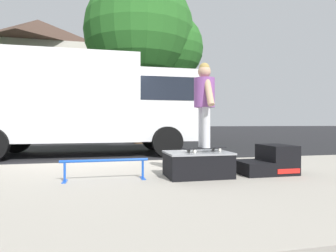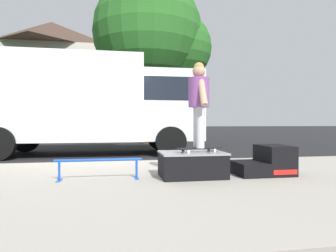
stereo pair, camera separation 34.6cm
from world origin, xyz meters
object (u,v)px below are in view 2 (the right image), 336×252
(skate_box, at_px, (192,164))
(skateboard, at_px, (199,148))
(skater_kid, at_px, (199,98))
(box_truck, at_px, (93,101))
(kicker_ramp, at_px, (266,162))
(street_tree_neighbour, at_px, (154,37))
(grind_rail, at_px, (99,164))

(skate_box, bearing_deg, skateboard, -0.66)
(skate_box, height_order, skater_kid, skater_kid)
(skateboard, relative_size, box_truck, 0.12)
(skate_box, xyz_separation_m, kicker_ramp, (1.32, -0.00, -0.01))
(box_truck, relative_size, street_tree_neighbour, 0.86)
(skater_kid, bearing_deg, street_tree_neighbour, 87.39)
(skate_box, bearing_deg, box_truck, 111.98)
(skate_box, bearing_deg, skater_kid, -0.66)
(box_truck, bearing_deg, skateboard, -66.87)
(skateboard, height_order, box_truck, box_truck)
(kicker_ramp, bearing_deg, skateboard, -179.96)
(street_tree_neighbour, bearing_deg, box_truck, -119.31)
(skate_box, distance_m, box_truck, 5.48)
(grind_rail, distance_m, box_truck, 5.08)
(skate_box, xyz_separation_m, grind_rail, (-1.50, 0.04, 0.02))
(skate_box, distance_m, kicker_ramp, 1.32)
(skateboard, bearing_deg, skate_box, 179.34)
(skate_box, xyz_separation_m, skateboard, (0.12, -0.00, 0.25))
(skateboard, bearing_deg, skater_kid, -33.69)
(skateboard, distance_m, street_tree_neighbour, 10.52)
(skate_box, relative_size, box_truck, 0.15)
(grind_rail, xyz_separation_m, box_truck, (-0.49, 4.88, 1.34))
(box_truck, bearing_deg, grind_rail, -84.29)
(skater_kid, distance_m, box_truck, 5.36)
(grind_rail, relative_size, box_truck, 0.19)
(kicker_ramp, bearing_deg, street_tree_neighbour, 94.72)
(skate_box, distance_m, skateboard, 0.27)
(kicker_ramp, relative_size, skater_kid, 0.67)
(grind_rail, height_order, skater_kid, skater_kid)
(skate_box, xyz_separation_m, box_truck, (-1.99, 4.92, 1.36))
(skater_kid, bearing_deg, kicker_ramp, 0.04)
(skateboard, bearing_deg, kicker_ramp, 0.04)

